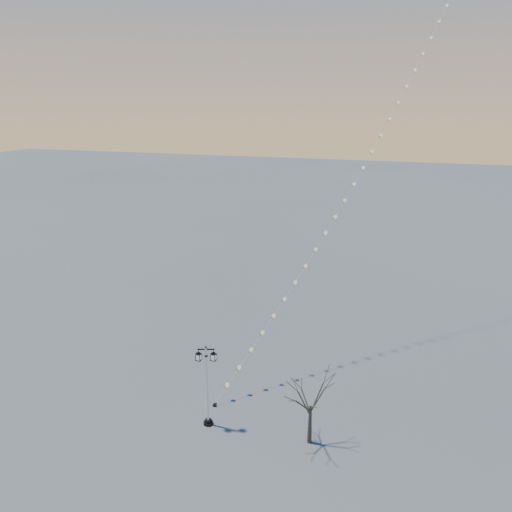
% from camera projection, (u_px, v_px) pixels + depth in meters
% --- Properties ---
extents(ground, '(300.00, 300.00, 0.00)m').
position_uv_depth(ground, '(212.00, 426.00, 29.82)').
color(ground, '#565656').
rests_on(ground, ground).
extents(street_lamp, '(1.28, 0.73, 5.20)m').
position_uv_depth(street_lamp, '(207.00, 382.00, 29.15)').
color(street_lamp, black).
rests_on(street_lamp, ground).
extents(bare_tree, '(2.56, 2.56, 4.25)m').
position_uv_depth(bare_tree, '(311.00, 397.00, 27.54)').
color(bare_tree, '#362F22').
rests_on(bare_tree, ground).
extents(kite_train, '(16.16, 31.29, 37.34)m').
position_uv_depth(kite_train, '(383.00, 102.00, 37.80)').
color(kite_train, black).
rests_on(kite_train, ground).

